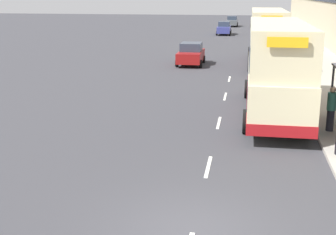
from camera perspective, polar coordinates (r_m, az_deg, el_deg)
The scene contains 13 objects.
ground_plane at distance 11.76m, azimuth 3.06°, elevation -13.62°, with size 220.00×220.00×0.00m, color #38383D.
pavement at distance 49.37m, azimuth 16.01°, elevation 8.02°, with size 5.00×93.00×0.14m.
lane_mark_1 at distance 15.72m, azimuth 4.94°, elevation -5.99°, with size 0.12×2.00×0.01m.
lane_mark_2 at distance 20.93m, azimuth 6.22°, elevation -0.64°, with size 0.12×2.00×0.01m.
lane_mark_3 at distance 26.26m, azimuth 6.98°, elevation 2.57°, with size 0.12×2.00×0.01m.
lane_mark_4 at distance 31.64m, azimuth 7.49°, elevation 4.69°, with size 0.12×2.00×0.01m.
double_decker_bus_near at distance 22.27m, azimuth 13.09°, elevation 6.01°, with size 2.85×10.46×4.30m.
double_decker_bus_ahead at distance 37.91m, azimuth 12.02°, elevation 9.67°, with size 2.85×11.26×4.30m.
car_0 at distance 77.42m, azimuth 10.74°, elevation 11.29°, with size 1.94×4.37×1.76m.
car_1 at distance 37.52m, azimuth 2.81°, elevation 7.74°, with size 2.04×4.14×1.74m.
car_2 at distance 65.03m, azimuth 6.85°, elevation 10.77°, with size 1.92×4.55×1.77m.
car_3 at distance 80.80m, azimuth 7.81°, elevation 11.55°, with size 1.94×4.22×1.72m.
pedestrian_2 at distance 20.05m, azimuth 19.28°, elevation 1.04°, with size 0.36×0.36×1.82m.
Camera 1 is at (1.13, -10.26, 5.64)m, focal length 50.00 mm.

